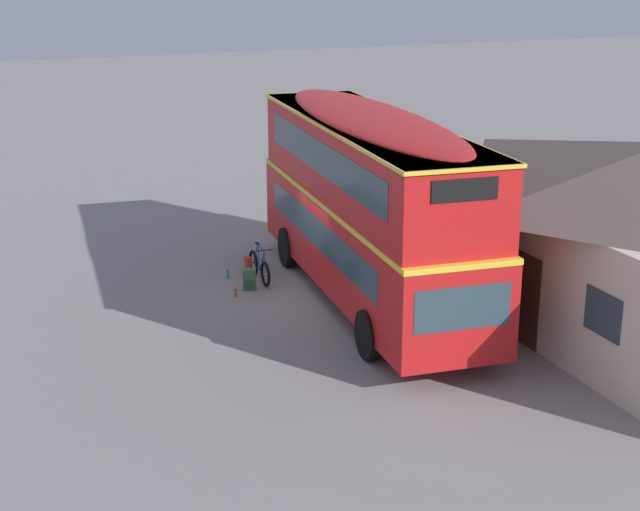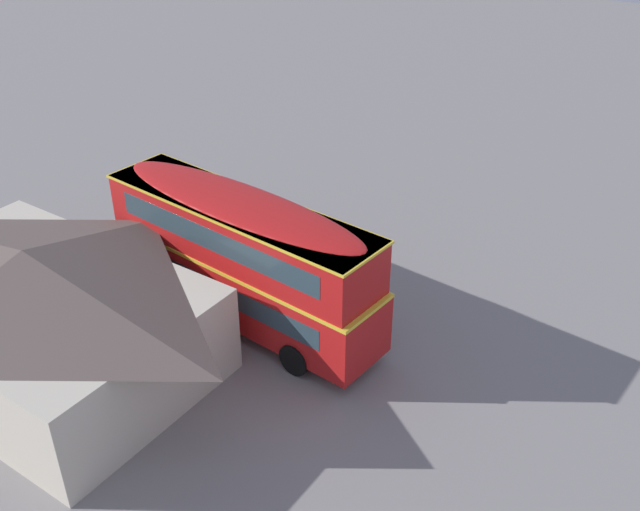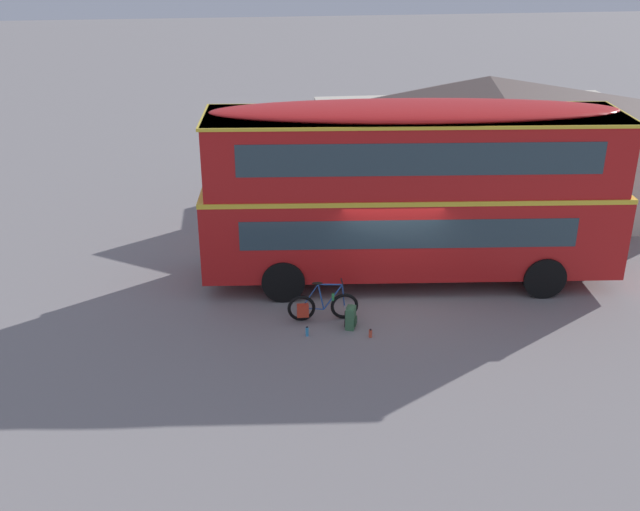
{
  "view_description": "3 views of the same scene",
  "coord_description": "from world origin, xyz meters",
  "px_view_note": "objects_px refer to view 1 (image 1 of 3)",
  "views": [
    {
      "loc": [
        21.23,
        -8.84,
        8.41
      ],
      "look_at": [
        0.53,
        -0.37,
        1.3
      ],
      "focal_mm": 53.94,
      "sensor_mm": 36.0,
      "label": 1
    },
    {
      "loc": [
        -13.22,
        17.09,
        15.45
      ],
      "look_at": [
        -0.96,
        -1.42,
        2.02
      ],
      "focal_mm": 40.97,
      "sensor_mm": 36.0,
      "label": 2
    },
    {
      "loc": [
        -3.92,
        -17.27,
        9.01
      ],
      "look_at": [
        -1.9,
        -1.09,
        1.69
      ],
      "focal_mm": 42.57,
      "sensor_mm": 36.0,
      "label": 3
    }
  ],
  "objects_px": {
    "touring_bicycle": "(258,266)",
    "backpack_on_ground": "(249,279)",
    "double_decker_bus": "(370,199)",
    "water_bottle_red_squeeze": "(236,293)",
    "water_bottle_blue_sports": "(228,274)"
  },
  "relations": [
    {
      "from": "touring_bicycle",
      "to": "backpack_on_ground",
      "type": "bearing_deg",
      "value": -34.55
    },
    {
      "from": "double_decker_bus",
      "to": "water_bottle_red_squeeze",
      "type": "bearing_deg",
      "value": -117.87
    },
    {
      "from": "water_bottle_blue_sports",
      "to": "double_decker_bus",
      "type": "bearing_deg",
      "value": 42.05
    },
    {
      "from": "water_bottle_red_squeeze",
      "to": "double_decker_bus",
      "type": "bearing_deg",
      "value": 62.13
    },
    {
      "from": "touring_bicycle",
      "to": "water_bottle_red_squeeze",
      "type": "height_order",
      "value": "touring_bicycle"
    },
    {
      "from": "double_decker_bus",
      "to": "water_bottle_red_squeeze",
      "type": "relative_size",
      "value": 52.02
    },
    {
      "from": "double_decker_bus",
      "to": "touring_bicycle",
      "type": "xyz_separation_m",
      "value": [
        -2.63,
        -2.02,
        -2.27
      ]
    },
    {
      "from": "touring_bicycle",
      "to": "water_bottle_blue_sports",
      "type": "distance_m",
      "value": 0.87
    },
    {
      "from": "double_decker_bus",
      "to": "backpack_on_ground",
      "type": "distance_m",
      "value": 3.94
    },
    {
      "from": "touring_bicycle",
      "to": "water_bottle_red_squeeze",
      "type": "relative_size",
      "value": 8.2
    },
    {
      "from": "touring_bicycle",
      "to": "water_bottle_blue_sports",
      "type": "xyz_separation_m",
      "value": [
        -0.41,
        -0.72,
        -0.26
      ]
    },
    {
      "from": "backpack_on_ground",
      "to": "water_bottle_blue_sports",
      "type": "bearing_deg",
      "value": -166.36
    },
    {
      "from": "double_decker_bus",
      "to": "touring_bicycle",
      "type": "bearing_deg",
      "value": -142.47
    },
    {
      "from": "water_bottle_blue_sports",
      "to": "water_bottle_red_squeeze",
      "type": "distance_m",
      "value": 1.48
    },
    {
      "from": "double_decker_bus",
      "to": "water_bottle_blue_sports",
      "type": "xyz_separation_m",
      "value": [
        -3.04,
        -2.74,
        -2.53
      ]
    }
  ]
}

